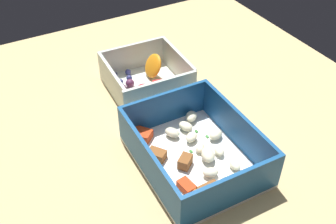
{
  "coord_description": "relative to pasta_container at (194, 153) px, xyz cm",
  "views": [
    {
      "loc": [
        -48.45,
        26.56,
        48.42
      ],
      "look_at": [
        -1.56,
        0.57,
        4.0
      ],
      "focal_mm": 42.76,
      "sensor_mm": 36.0,
      "label": 1
    }
  ],
  "objects": [
    {
      "name": "table_surface",
      "position": [
        12.26,
        -1.83,
        -3.09
      ],
      "size": [
        80.0,
        80.0,
        2.0
      ],
      "primitive_type": "cube",
      "color": "tan",
      "rests_on": "ground"
    },
    {
      "name": "pasta_container",
      "position": [
        0.0,
        0.0,
        0.0
      ],
      "size": [
        20.98,
        16.96,
        6.87
      ],
      "rotation": [
        0.0,
        0.0,
        -0.02
      ],
      "color": "white",
      "rests_on": "table_surface"
    },
    {
      "name": "fruit_bowl",
      "position": [
        21.2,
        -2.2,
        0.02
      ],
      "size": [
        15.06,
        15.02,
        6.17
      ],
      "rotation": [
        0.0,
        0.0,
        -0.05
      ],
      "color": "silver",
      "rests_on": "table_surface"
    },
    {
      "name": "paper_cup_liner",
      "position": [
        32.66,
        -2.28,
        -1.24
      ],
      "size": [
        4.26,
        4.26,
        1.7
      ],
      "primitive_type": "cylinder",
      "color": "white",
      "rests_on": "table_surface"
    }
  ]
}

